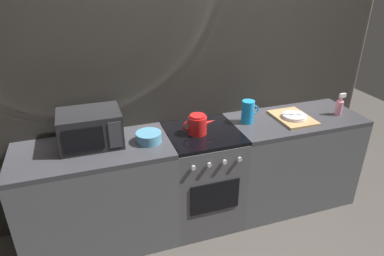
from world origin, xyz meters
TOP-DOWN VIEW (x-y plane):
  - ground_plane at (0.00, 0.00)m, footprint 8.00×8.00m
  - back_wall at (0.00, 0.32)m, footprint 3.60×0.05m
  - counter_left at (-0.90, 0.00)m, footprint 1.20×0.60m
  - stove_unit at (-0.00, -0.00)m, footprint 0.60×0.63m
  - counter_right at (0.90, 0.00)m, footprint 1.20×0.60m
  - microwave at (-0.88, 0.08)m, footprint 0.46×0.35m
  - kettle at (-0.05, -0.01)m, footprint 0.28×0.15m
  - mixing_bowl at (-0.46, -0.03)m, footprint 0.20×0.20m
  - pitcher at (0.44, 0.05)m, footprint 0.16×0.11m
  - dish_pile at (0.86, -0.02)m, footprint 0.30×0.40m
  - spray_bottle at (1.31, -0.06)m, footprint 0.08×0.06m

SIDE VIEW (x-z plane):
  - ground_plane at x=0.00m, z-range 0.00..0.00m
  - stove_unit at x=0.00m, z-range 0.00..0.90m
  - counter_left at x=-0.90m, z-range 0.00..0.90m
  - counter_right at x=0.90m, z-range 0.00..0.90m
  - dish_pile at x=0.86m, z-range 0.89..0.95m
  - mixing_bowl at x=-0.46m, z-range 0.90..0.98m
  - spray_bottle at x=1.31m, z-range 0.88..1.08m
  - kettle at x=-0.05m, z-range 0.90..1.06m
  - pitcher at x=0.44m, z-range 0.90..1.10m
  - microwave at x=-0.88m, z-range 0.90..1.17m
  - back_wall at x=0.00m, z-range 0.00..2.40m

